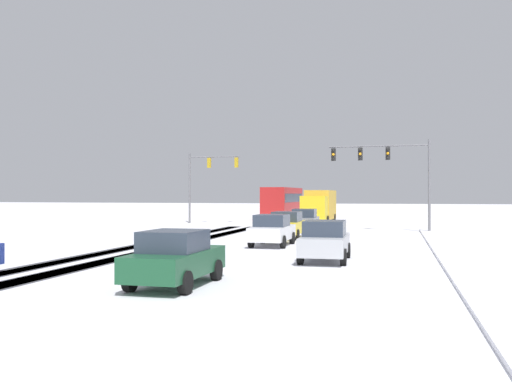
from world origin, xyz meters
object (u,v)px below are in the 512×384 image
bus_oncoming (283,200)px  traffic_signal_near_right (387,164)px  car_dark_green_fifth (175,258)px  car_yellow_cab_second (287,225)px  car_grey_lead (305,220)px  traffic_signal_far_left (206,173)px  car_white_third (272,230)px  car_silver_fourth (325,241)px  box_truck_delivery (319,206)px

bus_oncoming → traffic_signal_near_right: bearing=-59.2°
traffic_signal_near_right → car_dark_green_fifth: traffic_signal_near_right is taller
car_dark_green_fifth → car_yellow_cab_second: bearing=90.5°
car_grey_lead → car_yellow_cab_second: size_ratio=1.01×
traffic_signal_far_left → traffic_signal_near_right: bearing=-26.1°
car_white_third → bus_oncoming: size_ratio=0.37×
car_white_third → car_silver_fourth: 6.82m
car_grey_lead → car_dark_green_fifth: size_ratio=1.01×
traffic_signal_near_right → car_silver_fourth: traffic_signal_near_right is taller
car_silver_fourth → car_dark_green_fifth: same height
car_yellow_cab_second → car_grey_lead: bearing=89.7°
car_yellow_cab_second → car_white_third: size_ratio=1.00×
car_white_third → car_silver_fourth: (3.46, -5.88, 0.00)m
car_grey_lead → car_silver_fourth: (3.60, -17.23, 0.00)m
car_dark_green_fifth → box_truck_delivery: size_ratio=0.55×
traffic_signal_far_left → car_silver_fourth: bearing=-61.6°
bus_oncoming → box_truck_delivery: bus_oncoming is taller
car_silver_fourth → car_grey_lead: bearing=101.8°
traffic_signal_near_right → car_dark_green_fifth: size_ratio=1.73×
box_truck_delivery → car_dark_green_fifth: bearing=-89.2°
car_white_third → car_dark_green_fifth: 12.94m
car_yellow_cab_second → bus_oncoming: bus_oncoming is taller
car_silver_fourth → car_dark_green_fifth: size_ratio=1.01×
bus_oncoming → car_dark_green_fifth: bearing=-82.5°
car_grey_lead → car_dark_green_fifth: (0.14, -24.28, 0.00)m
bus_oncoming → car_yellow_cab_second: bearing=-78.0°
traffic_signal_near_right → car_silver_fourth: size_ratio=1.72×
car_white_third → box_truck_delivery: bearing=91.3°
bus_oncoming → car_white_third: bearing=-79.5°
traffic_signal_far_left → car_grey_lead: bearing=-40.7°
bus_oncoming → box_truck_delivery: size_ratio=1.48×
traffic_signal_far_left → car_dark_green_fifth: traffic_signal_far_left is taller
traffic_signal_near_right → box_truck_delivery: traffic_signal_near_right is taller
car_white_third → car_silver_fourth: same height
traffic_signal_far_left → traffic_signal_near_right: 18.21m
car_grey_lead → box_truck_delivery: box_truck_delivery is taller
car_silver_fourth → box_truck_delivery: bearing=98.2°
traffic_signal_far_left → box_truck_delivery: bearing=5.8°
car_silver_fourth → car_dark_green_fifth: 7.86m
traffic_signal_far_left → car_yellow_cab_second: size_ratio=1.58×
car_yellow_cab_second → car_white_third: (0.17, -4.96, 0.00)m
car_dark_green_fifth → bus_oncoming: size_ratio=0.37×
car_white_third → bus_oncoming: 32.17m
car_silver_fourth → bus_oncoming: size_ratio=0.38×
car_yellow_cab_second → box_truck_delivery: 16.56m
car_dark_green_fifth → car_silver_fourth: bearing=63.8°
bus_oncoming → box_truck_delivery: (5.36, -10.12, -0.36)m
car_silver_fourth → box_truck_delivery: (-3.94, 27.38, 0.82)m
car_white_third → car_dark_green_fifth: (-0.01, -12.94, 0.00)m
car_dark_green_fifth → traffic_signal_near_right: bearing=77.6°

